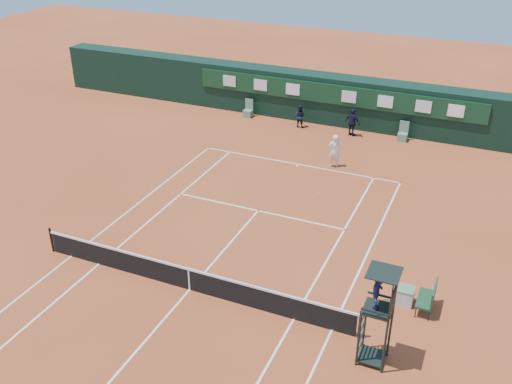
% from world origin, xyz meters
% --- Properties ---
extents(ground, '(90.00, 90.00, 0.00)m').
position_xyz_m(ground, '(0.00, 0.00, 0.00)').
color(ground, '#AD4D28').
rests_on(ground, ground).
extents(court_lines, '(11.05, 23.85, 0.01)m').
position_xyz_m(court_lines, '(0.00, 0.00, 0.01)').
color(court_lines, silver).
rests_on(court_lines, ground).
extents(tennis_net, '(12.90, 0.10, 1.10)m').
position_xyz_m(tennis_net, '(0.00, 0.00, 0.51)').
color(tennis_net, black).
rests_on(tennis_net, ground).
extents(back_wall, '(40.00, 1.65, 3.00)m').
position_xyz_m(back_wall, '(0.00, 18.74, 1.51)').
color(back_wall, black).
rests_on(back_wall, ground).
extents(linesman_chair_left, '(0.55, 0.50, 1.15)m').
position_xyz_m(linesman_chair_left, '(-5.50, 17.48, 0.32)').
color(linesman_chair_left, '#578562').
rests_on(linesman_chair_left, ground).
extents(linesman_chair_right, '(0.55, 0.50, 1.15)m').
position_xyz_m(linesman_chair_right, '(4.50, 17.48, 0.32)').
color(linesman_chair_right, '#548160').
rests_on(linesman_chair_right, ground).
extents(umpire_chair, '(0.96, 0.95, 3.42)m').
position_xyz_m(umpire_chair, '(7.02, -0.83, 2.46)').
color(umpire_chair, black).
rests_on(umpire_chair, ground).
extents(player_bench, '(0.55, 1.20, 1.10)m').
position_xyz_m(player_bench, '(8.26, 2.34, 0.60)').
color(player_bench, '#183D24').
rests_on(player_bench, ground).
extents(tennis_bag, '(0.38, 0.75, 0.27)m').
position_xyz_m(tennis_bag, '(6.94, 1.65, 0.14)').
color(tennis_bag, black).
rests_on(tennis_bag, ground).
extents(cooler, '(0.57, 0.57, 0.65)m').
position_xyz_m(cooler, '(7.46, 2.41, 0.33)').
color(cooler, silver).
rests_on(cooler, ground).
extents(tennis_ball, '(0.08, 0.08, 0.08)m').
position_xyz_m(tennis_ball, '(2.11, 9.16, 0.04)').
color(tennis_ball, '#C5D832').
rests_on(tennis_ball, ground).
extents(player, '(0.78, 0.66, 1.81)m').
position_xyz_m(player, '(1.79, 12.43, 0.90)').
color(player, white).
rests_on(player, ground).
extents(ball_kid_left, '(0.70, 0.55, 1.41)m').
position_xyz_m(ball_kid_left, '(-1.81, 17.11, 0.71)').
color(ball_kid_left, black).
rests_on(ball_kid_left, ground).
extents(ball_kid_right, '(1.07, 0.72, 1.69)m').
position_xyz_m(ball_kid_right, '(1.56, 17.02, 0.84)').
color(ball_kid_right, black).
rests_on(ball_kid_right, ground).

